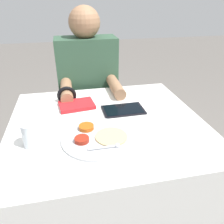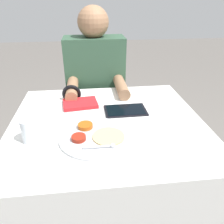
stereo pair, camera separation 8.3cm
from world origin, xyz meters
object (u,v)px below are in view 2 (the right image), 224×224
object	(u,v)px
tablet_device	(125,110)
drinking_glass	(30,130)
red_notebook	(80,104)
thali_tray	(95,136)
person_diner	(96,98)

from	to	relation	value
tablet_device	drinking_glass	size ratio (longest dim) A/B	2.17
red_notebook	tablet_device	world-z (taller)	red_notebook
tablet_device	drinking_glass	xyz separation A→B (m)	(-0.44, -0.22, 0.05)
tablet_device	red_notebook	bearing A→B (deg)	157.90
red_notebook	drinking_glass	distance (m)	0.37
thali_tray	drinking_glass	distance (m)	0.27
person_diner	drinking_glass	distance (m)	0.79
tablet_device	person_diner	bearing A→B (deg)	105.82
thali_tray	drinking_glass	size ratio (longest dim) A/B	3.08
red_notebook	tablet_device	size ratio (longest dim) A/B	0.91
person_diner	drinking_glass	world-z (taller)	person_diner
tablet_device	person_diner	size ratio (longest dim) A/B	0.18
red_notebook	tablet_device	distance (m)	0.26
thali_tray	drinking_glass	bearing A→B (deg)	178.26
drinking_glass	thali_tray	bearing A→B (deg)	-1.74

